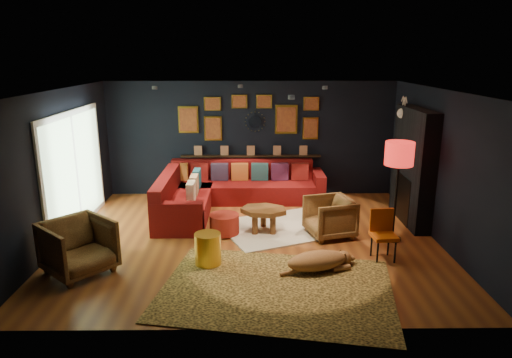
{
  "coord_description": "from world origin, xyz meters",
  "views": [
    {
      "loc": [
        0.01,
        -7.51,
        3.16
      ],
      "look_at": [
        0.09,
        0.3,
        1.02
      ],
      "focal_mm": 32.0,
      "sensor_mm": 36.0,
      "label": 1
    }
  ],
  "objects_px": {
    "sectional": "(222,192)",
    "armchair_right": "(330,215)",
    "pouf": "(224,224)",
    "dog": "(317,257)",
    "orange_chair": "(383,230)",
    "coffee_table": "(264,213)",
    "gold_stool": "(208,249)",
    "armchair_left": "(78,245)",
    "floor_lamp": "(399,158)"
  },
  "relations": [
    {
      "from": "armchair_left",
      "to": "armchair_right",
      "type": "bearing_deg",
      "value": -28.63
    },
    {
      "from": "gold_stool",
      "to": "coffee_table",
      "type": "bearing_deg",
      "value": 56.03
    },
    {
      "from": "armchair_right",
      "to": "gold_stool",
      "type": "xyz_separation_m",
      "value": [
        -2.07,
        -1.15,
        -0.13
      ]
    },
    {
      "from": "sectional",
      "to": "dog",
      "type": "height_order",
      "value": "sectional"
    },
    {
      "from": "armchair_left",
      "to": "orange_chair",
      "type": "xyz_separation_m",
      "value": [
        4.65,
        0.47,
        0.02
      ]
    },
    {
      "from": "armchair_left",
      "to": "gold_stool",
      "type": "xyz_separation_m",
      "value": [
        1.89,
        0.25,
        -0.2
      ]
    },
    {
      "from": "sectional",
      "to": "orange_chair",
      "type": "relative_size",
      "value": 4.25
    },
    {
      "from": "dog",
      "to": "pouf",
      "type": "bearing_deg",
      "value": 118.85
    },
    {
      "from": "pouf",
      "to": "dog",
      "type": "relative_size",
      "value": 0.42
    },
    {
      "from": "pouf",
      "to": "gold_stool",
      "type": "relative_size",
      "value": 1.05
    },
    {
      "from": "armchair_left",
      "to": "orange_chair",
      "type": "bearing_deg",
      "value": -42.26
    },
    {
      "from": "coffee_table",
      "to": "dog",
      "type": "distance_m",
      "value": 1.75
    },
    {
      "from": "gold_stool",
      "to": "floor_lamp",
      "type": "relative_size",
      "value": 0.29
    },
    {
      "from": "dog",
      "to": "sectional",
      "type": "bearing_deg",
      "value": 101.44
    },
    {
      "from": "sectional",
      "to": "pouf",
      "type": "bearing_deg",
      "value": -85.12
    },
    {
      "from": "armchair_left",
      "to": "gold_stool",
      "type": "relative_size",
      "value": 1.77
    },
    {
      "from": "gold_stool",
      "to": "dog",
      "type": "height_order",
      "value": "gold_stool"
    },
    {
      "from": "sectional",
      "to": "dog",
      "type": "xyz_separation_m",
      "value": [
        1.61,
        -3.04,
        -0.1
      ]
    },
    {
      "from": "armchair_left",
      "to": "dog",
      "type": "relative_size",
      "value": 0.71
    },
    {
      "from": "pouf",
      "to": "orange_chair",
      "type": "distance_m",
      "value": 2.78
    },
    {
      "from": "sectional",
      "to": "coffee_table",
      "type": "relative_size",
      "value": 3.53
    },
    {
      "from": "sectional",
      "to": "pouf",
      "type": "distance_m",
      "value": 1.59
    },
    {
      "from": "armchair_left",
      "to": "sectional",
      "type": "bearing_deg",
      "value": 9.61
    },
    {
      "from": "coffee_table",
      "to": "pouf",
      "type": "bearing_deg",
      "value": -171.44
    },
    {
      "from": "coffee_table",
      "to": "floor_lamp",
      "type": "height_order",
      "value": "floor_lamp"
    },
    {
      "from": "pouf",
      "to": "floor_lamp",
      "type": "xyz_separation_m",
      "value": [
        2.98,
        -0.28,
        1.28
      ]
    },
    {
      "from": "dog",
      "to": "armchair_left",
      "type": "bearing_deg",
      "value": 163.8
    },
    {
      "from": "orange_chair",
      "to": "floor_lamp",
      "type": "bearing_deg",
      "value": 56.05
    },
    {
      "from": "sectional",
      "to": "floor_lamp",
      "type": "relative_size",
      "value": 1.94
    },
    {
      "from": "armchair_left",
      "to": "armchair_right",
      "type": "distance_m",
      "value": 4.2
    },
    {
      "from": "orange_chair",
      "to": "coffee_table",
      "type": "bearing_deg",
      "value": 144.14
    },
    {
      "from": "sectional",
      "to": "coffee_table",
      "type": "distance_m",
      "value": 1.7
    },
    {
      "from": "armchair_left",
      "to": "floor_lamp",
      "type": "height_order",
      "value": "floor_lamp"
    },
    {
      "from": "pouf",
      "to": "gold_stool",
      "type": "xyz_separation_m",
      "value": [
        -0.18,
        -1.23,
        0.05
      ]
    },
    {
      "from": "pouf",
      "to": "armchair_left",
      "type": "xyz_separation_m",
      "value": [
        -2.07,
        -1.48,
        0.25
      ]
    },
    {
      "from": "orange_chair",
      "to": "dog",
      "type": "height_order",
      "value": "orange_chair"
    },
    {
      "from": "armchair_right",
      "to": "sectional",
      "type": "bearing_deg",
      "value": -144.89
    },
    {
      "from": "sectional",
      "to": "dog",
      "type": "distance_m",
      "value": 3.45
    },
    {
      "from": "armchair_right",
      "to": "dog",
      "type": "height_order",
      "value": "armchair_right"
    },
    {
      "from": "gold_stool",
      "to": "armchair_right",
      "type": "bearing_deg",
      "value": 28.95
    },
    {
      "from": "pouf",
      "to": "armchair_right",
      "type": "xyz_separation_m",
      "value": [
        1.89,
        -0.08,
        0.19
      ]
    },
    {
      "from": "coffee_table",
      "to": "orange_chair",
      "type": "distance_m",
      "value": 2.17
    },
    {
      "from": "armchair_left",
      "to": "floor_lamp",
      "type": "xyz_separation_m",
      "value": [
        5.05,
        1.2,
        1.03
      ]
    },
    {
      "from": "sectional",
      "to": "pouf",
      "type": "relative_size",
      "value": 6.37
    },
    {
      "from": "sectional",
      "to": "armchair_right",
      "type": "bearing_deg",
      "value": -39.47
    },
    {
      "from": "sectional",
      "to": "armchair_right",
      "type": "xyz_separation_m",
      "value": [
        2.02,
        -1.66,
        0.07
      ]
    },
    {
      "from": "sectional",
      "to": "orange_chair",
      "type": "xyz_separation_m",
      "value": [
        2.71,
        -2.59,
        0.15
      ]
    },
    {
      "from": "orange_chair",
      "to": "dog",
      "type": "relative_size",
      "value": 0.63
    },
    {
      "from": "coffee_table",
      "to": "pouf",
      "type": "xyz_separation_m",
      "value": [
        -0.71,
        -0.11,
        -0.17
      ]
    },
    {
      "from": "coffee_table",
      "to": "sectional",
      "type": "bearing_deg",
      "value": 119.96
    }
  ]
}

